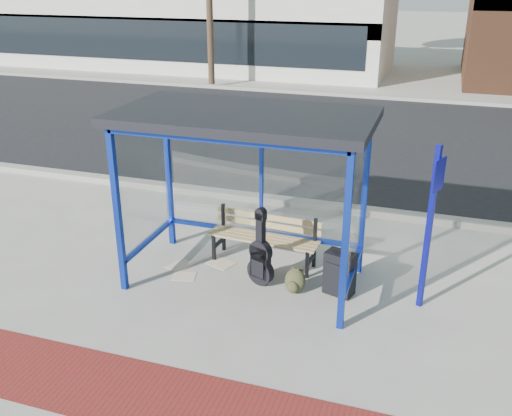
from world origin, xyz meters
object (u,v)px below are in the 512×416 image
(suitcase, at_px, (340,273))
(backpack, at_px, (295,281))
(bench, at_px, (265,235))
(guitar_bag, at_px, (261,259))

(suitcase, distance_m, backpack, 0.62)
(bench, relative_size, suitcase, 2.48)
(backpack, bearing_deg, bench, 135.59)
(suitcase, bearing_deg, bench, 172.04)
(suitcase, height_order, backpack, suitcase)
(bench, height_order, guitar_bag, guitar_bag)
(bench, distance_m, guitar_bag, 0.67)
(guitar_bag, xyz_separation_m, suitcase, (1.09, 0.08, -0.09))
(guitar_bag, bearing_deg, suitcase, 24.48)
(bench, height_order, suitcase, bench)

